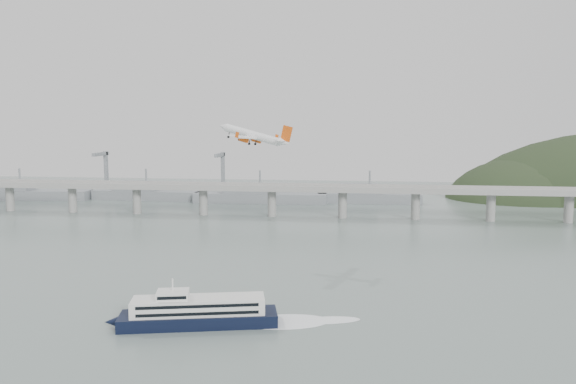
# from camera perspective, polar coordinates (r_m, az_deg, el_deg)

# --- Properties ---
(ground) EXTENTS (900.00, 900.00, 0.00)m
(ground) POSITION_cam_1_polar(r_m,az_deg,el_deg) (203.08, -2.00, -12.08)
(ground) COLOR slate
(ground) RESTS_ON ground
(bridge) EXTENTS (800.00, 22.00, 23.90)m
(bridge) POSITION_cam_1_polar(r_m,az_deg,el_deg) (393.64, 2.49, -0.04)
(bridge) COLOR gray
(bridge) RESTS_ON ground
(distant_fleet) EXTENTS (453.00, 60.90, 40.00)m
(distant_fleet) POSITION_cam_1_polar(r_m,az_deg,el_deg) (494.78, -14.95, -0.13)
(distant_fleet) COLOR slate
(distant_fleet) RESTS_ON ground
(ferry) EXTENTS (84.12, 28.92, 16.06)m
(ferry) POSITION_cam_1_polar(r_m,az_deg,el_deg) (191.80, -9.06, -11.97)
(ferry) COLOR black
(ferry) RESTS_ON ground
(airliner) EXTENTS (38.82, 36.19, 12.13)m
(airliner) POSITION_cam_1_polar(r_m,az_deg,el_deg) (265.89, -3.48, 5.74)
(airliner) COLOR white
(airliner) RESTS_ON ground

